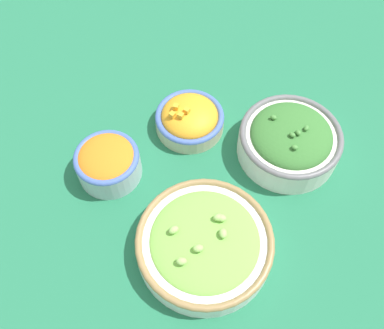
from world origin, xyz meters
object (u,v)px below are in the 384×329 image
at_px(bowl_squash, 190,119).
at_px(bowl_lettuce, 205,243).
at_px(bowl_carrots, 108,162).
at_px(bowl_broccoli, 290,140).

xyz_separation_m(bowl_squash, bowl_lettuce, (-0.20, -0.16, 0.00)).
bearing_deg(bowl_carrots, bowl_squash, -21.00).
relative_size(bowl_squash, bowl_broccoli, 0.71).
bearing_deg(bowl_squash, bowl_broccoli, -74.70).
bearing_deg(bowl_squash, bowl_carrots, 159.00).
relative_size(bowl_carrots, bowl_broccoli, 0.62).
distance_m(bowl_squash, bowl_broccoli, 0.20).
bearing_deg(bowl_broccoli, bowl_carrots, 131.11).
bearing_deg(bowl_carrots, bowl_lettuce, -98.02).
bearing_deg(bowl_broccoli, bowl_lettuce, 173.97).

